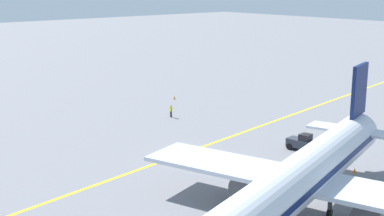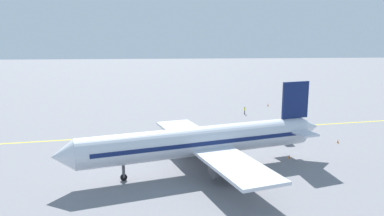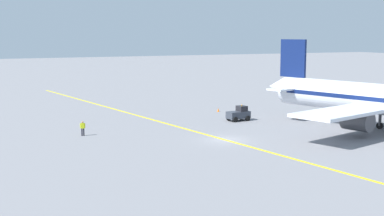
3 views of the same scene
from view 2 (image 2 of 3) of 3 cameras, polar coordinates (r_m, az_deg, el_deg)
name	(u,v)px [view 2 (image 2 of 3)]	position (r m, az deg, el deg)	size (l,w,h in m)	color
ground_plane	(212,131)	(66.40, 3.12, -3.53)	(400.00, 400.00, 0.00)	slate
apron_yellow_centreline	(212,131)	(66.39, 3.12, -3.53)	(0.40, 120.00, 0.01)	yellow
airplane_at_gate	(203,141)	(46.85, 1.68, -5.11)	(28.33, 34.87, 10.60)	silver
baggage_tug_dark	(284,136)	(61.34, 13.88, -4.22)	(3.13, 2.00, 2.11)	#333842
ground_crew_worker	(245,110)	(80.61, 8.03, -0.33)	(0.57, 0.28, 1.68)	#23232D
traffic_cone_near_nose	(268,105)	(90.93, 11.50, 0.45)	(0.32, 0.32, 0.55)	orange
traffic_cone_mid_apron	(289,156)	(53.72, 14.61, -7.16)	(0.32, 0.32, 0.55)	orange
traffic_cone_by_wingtip	(338,141)	(63.50, 21.34, -4.74)	(0.32, 0.32, 0.55)	orange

